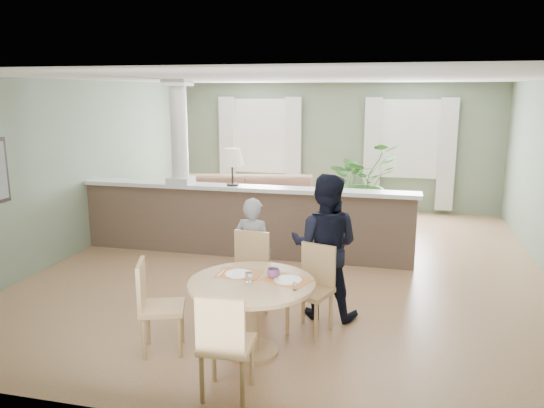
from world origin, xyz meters
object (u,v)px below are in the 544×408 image
(sofa, at_px, (243,205))
(chair_near, at_px, (225,342))
(chair_far_boy, at_px, (248,271))
(child_person, at_px, (253,252))
(dining_table, at_px, (253,296))
(chair_side, at_px, (154,302))
(houseplant, at_px, (362,181))
(chair_far_man, at_px, (313,284))
(man_person, at_px, (325,246))

(sofa, height_order, chair_near, sofa)
(chair_far_boy, height_order, child_person, child_person)
(dining_table, relative_size, chair_side, 1.32)
(houseplant, height_order, chair_side, houseplant)
(sofa, distance_m, chair_far_man, 4.26)
(dining_table, distance_m, chair_far_boy, 0.89)
(dining_table, xyz_separation_m, chair_far_man, (0.48, 0.66, -0.08))
(sofa, relative_size, man_person, 2.03)
(sofa, relative_size, chair_far_boy, 3.43)
(chair_far_man, xyz_separation_m, man_person, (0.06, 0.39, 0.31))
(sofa, bearing_deg, houseplant, 22.70)
(sofa, distance_m, chair_far_boy, 3.81)
(sofa, xyz_separation_m, chair_near, (1.43, -5.29, 0.03))
(chair_side, height_order, child_person, child_person)
(houseplant, distance_m, dining_table, 5.84)
(sofa, height_order, houseplant, houseplant)
(chair_far_boy, bearing_deg, child_person, 102.03)
(sofa, relative_size, chair_side, 3.58)
(child_person, relative_size, man_person, 0.80)
(sofa, bearing_deg, dining_table, -82.64)
(dining_table, bearing_deg, sofa, 107.88)
(sofa, bearing_deg, man_person, -70.29)
(chair_far_boy, bearing_deg, chair_near, -75.11)
(houseplant, bearing_deg, sofa, -146.78)
(houseplant, relative_size, chair_side, 1.68)
(houseplant, relative_size, dining_table, 1.27)
(houseplant, height_order, man_person, man_person)
(chair_side, xyz_separation_m, man_person, (1.49, 1.25, 0.31))
(child_person, bearing_deg, chair_side, 74.41)
(dining_table, bearing_deg, man_person, 62.58)
(chair_side, distance_m, child_person, 1.51)
(chair_far_boy, height_order, chair_near, chair_far_boy)
(chair_far_man, bearing_deg, child_person, 166.23)
(chair_side, bearing_deg, chair_near, -143.89)
(sofa, distance_m, houseplant, 2.47)
(sofa, bearing_deg, child_person, -81.80)
(sofa, distance_m, chair_side, 4.69)
(sofa, xyz_separation_m, houseplant, (2.05, 1.34, 0.29))
(chair_far_boy, relative_size, child_person, 0.74)
(dining_table, xyz_separation_m, child_person, (-0.33, 1.18, 0.07))
(sofa, xyz_separation_m, child_person, (1.11, -3.29, 0.17))
(houseplant, xyz_separation_m, chair_near, (-0.62, -6.64, -0.26))
(chair_side, bearing_deg, houseplant, -34.17)
(dining_table, distance_m, chair_near, 0.83)
(chair_far_man, bearing_deg, dining_table, -107.34)
(chair_near, bearing_deg, sofa, -77.77)
(chair_far_boy, height_order, chair_far_man, chair_far_boy)
(chair_far_boy, relative_size, chair_far_man, 1.05)
(chair_far_man, relative_size, child_person, 0.71)
(chair_far_man, distance_m, chair_side, 1.66)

